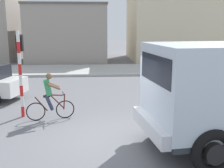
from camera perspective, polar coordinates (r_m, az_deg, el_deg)
name	(u,v)px	position (r m, az deg, el deg)	size (l,w,h in m)	color
ground_plane	(104,141)	(8.40, -1.76, -11.60)	(120.00, 120.00, 0.00)	slate
sidewalk_far	(98,70)	(21.24, -2.97, 2.97)	(80.00, 5.00, 0.16)	#ADADA8
cyclist	(50,97)	(10.19, -12.74, -2.54)	(1.70, 0.57, 1.72)	black
traffic_light_pole	(20,62)	(10.66, -18.45, 4.35)	(0.24, 0.43, 3.20)	red
building_mid_block	(69,33)	(27.74, -8.92, 10.32)	(7.36, 7.54, 5.36)	#9E9389
building_corner_right	(186,27)	(29.90, 15.03, 11.24)	(11.63, 8.09, 6.48)	beige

